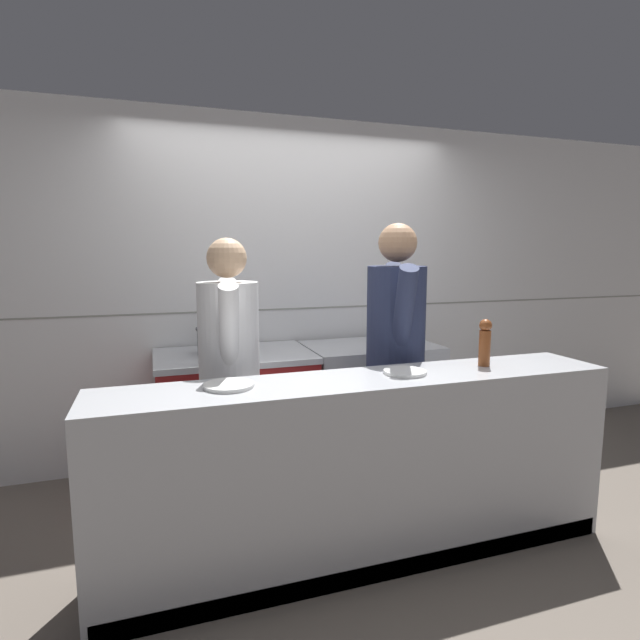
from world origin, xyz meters
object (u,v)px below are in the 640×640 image
pepper_mill (485,341)px  oven_range (235,416)px  chef_head_cook (230,370)px  chefs_knife (391,346)px  stock_pot (219,340)px  plated_dish_appetiser (405,372)px  chef_sous (395,351)px  plated_dish_main (229,385)px

pepper_mill → oven_range: bearing=138.0°
chef_head_cook → chefs_knife: bearing=27.8°
stock_pot → chef_head_cook: bearing=-91.9°
oven_range → plated_dish_appetiser: (0.72, -1.12, 0.52)m
stock_pot → chefs_knife: 1.24m
stock_pot → plated_dish_appetiser: stock_pot is taller
chefs_knife → chef_sous: bearing=-114.1°
stock_pot → chef_head_cook: (-0.02, -0.60, -0.07)m
oven_range → chef_head_cook: size_ratio=0.63×
plated_dish_appetiser → chef_sous: size_ratio=0.13×
chefs_knife → plated_dish_main: 1.64m
plated_dish_appetiser → chef_sous: (0.18, 0.47, 0.01)m
chefs_knife → chef_sous: 0.58m
plated_dish_appetiser → chef_sous: chef_sous is taller
chefs_knife → pepper_mill: bearing=-85.1°
oven_range → chefs_knife: (1.13, -0.13, 0.46)m
chefs_knife → chef_head_cook: chef_head_cook is taller
stock_pot → chefs_knife: (1.23, -0.13, -0.09)m
pepper_mill → chef_head_cook: size_ratio=0.16×
oven_range → stock_pot: (-0.10, 0.00, 0.55)m
plated_dish_main → pepper_mill: bearing=-0.3°
plated_dish_appetiser → stock_pot: bearing=126.0°
oven_range → chef_sous: size_ratio=0.60×
pepper_mill → chefs_knife: bearing=94.9°
stock_pot → pepper_mill: 1.71m
plated_dish_main → chef_sous: (1.09, 0.44, 0.01)m
plated_dish_main → plated_dish_appetiser: bearing=-1.8°
oven_range → plated_dish_main: plated_dish_main is taller
oven_range → plated_dish_main: size_ratio=4.46×
plated_dish_main → pepper_mill: size_ratio=0.91×
pepper_mill → chef_sous: bearing=125.3°
pepper_mill → plated_dish_appetiser: bearing=-177.5°
plated_dish_main → plated_dish_appetiser: 0.91m
stock_pot → chef_sous: bearing=-33.1°
stock_pot → chef_head_cook: 0.60m
chef_sous → oven_range: bearing=160.2°
chef_head_cook → chef_sous: 1.02m
oven_range → chef_head_cook: chef_head_cook is taller
chefs_knife → chef_head_cook: bearing=-159.4°
stock_pot → plated_dish_main: (-0.09, -1.09, -0.03)m
oven_range → chef_sous: (0.90, -0.65, 0.53)m
stock_pot → chef_sous: size_ratio=0.17×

